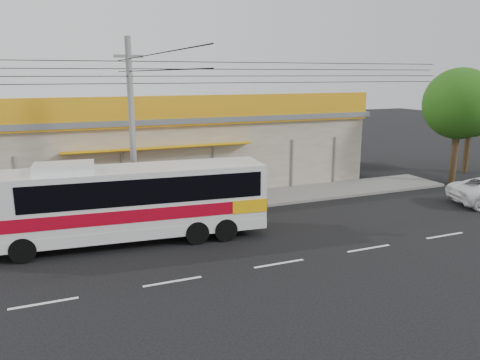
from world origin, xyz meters
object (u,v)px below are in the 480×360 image
object	(u,v)px
tree_near	(462,106)
tree_far	(474,107)
utility_pole	(129,71)
coach_bus	(132,199)

from	to	relation	value
tree_near	tree_far	distance (m)	4.27
tree_near	tree_far	xyz separation A→B (m)	(3.59, 2.28, -0.28)
utility_pole	coach_bus	bearing A→B (deg)	-102.74
tree_far	coach_bus	bearing A→B (deg)	-168.05
utility_pole	tree_near	size ratio (longest dim) A/B	4.72
coach_bus	tree_far	distance (m)	24.92
coach_bus	utility_pole	world-z (taller)	utility_pole
utility_pole	tree_near	bearing A→B (deg)	1.51
coach_bus	tree_far	bearing A→B (deg)	17.00
utility_pole	tree_far	world-z (taller)	utility_pole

